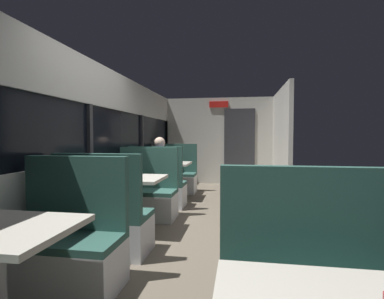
{
  "coord_description": "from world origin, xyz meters",
  "views": [
    {
      "loc": [
        0.53,
        -3.57,
        1.27
      ],
      "look_at": [
        -0.29,
        1.5,
        1.04
      ],
      "focal_mm": 27.0,
      "sensor_mm": 36.0,
      "label": 1
    }
  ],
  "objects_px": {
    "coffee_cup_primary": "(162,160)",
    "bench_far_window_facing_end": "(158,189)",
    "bench_mid_window_facing_end": "(105,224)",
    "bench_mid_window_facing_entry": "(146,197)",
    "seated_passenger": "(159,177)",
    "bench_near_window_facing_entry": "(66,249)",
    "dining_table_mid_window": "(129,185)",
    "dining_table_far_window": "(168,167)",
    "bench_far_window_facing_entry": "(175,178)"
  },
  "relations": [
    {
      "from": "bench_mid_window_facing_entry",
      "to": "bench_far_window_facing_end",
      "type": "bearing_deg",
      "value": 90.0
    },
    {
      "from": "dining_table_mid_window",
      "to": "bench_far_window_facing_end",
      "type": "relative_size",
      "value": 0.82
    },
    {
      "from": "bench_mid_window_facing_entry",
      "to": "bench_far_window_facing_entry",
      "type": "bearing_deg",
      "value": 90.0
    },
    {
      "from": "seated_passenger",
      "to": "coffee_cup_primary",
      "type": "xyz_separation_m",
      "value": [
        -0.15,
        0.72,
        0.25
      ]
    },
    {
      "from": "bench_mid_window_facing_end",
      "to": "dining_table_mid_window",
      "type": "bearing_deg",
      "value": 90.0
    },
    {
      "from": "bench_mid_window_facing_entry",
      "to": "bench_near_window_facing_entry",
      "type": "bearing_deg",
      "value": -90.0
    },
    {
      "from": "bench_near_window_facing_entry",
      "to": "bench_far_window_facing_entry",
      "type": "relative_size",
      "value": 1.0
    },
    {
      "from": "bench_far_window_facing_end",
      "to": "coffee_cup_primary",
      "type": "distance_m",
      "value": 0.93
    },
    {
      "from": "dining_table_far_window",
      "to": "dining_table_mid_window",
      "type": "bearing_deg",
      "value": -90.0
    },
    {
      "from": "bench_near_window_facing_entry",
      "to": "coffee_cup_primary",
      "type": "bearing_deg",
      "value": 92.41
    },
    {
      "from": "dining_table_mid_window",
      "to": "bench_mid_window_facing_end",
      "type": "height_order",
      "value": "bench_mid_window_facing_end"
    },
    {
      "from": "coffee_cup_primary",
      "to": "seated_passenger",
      "type": "bearing_deg",
      "value": -78.18
    },
    {
      "from": "dining_table_mid_window",
      "to": "bench_mid_window_facing_entry",
      "type": "distance_m",
      "value": 0.77
    },
    {
      "from": "bench_far_window_facing_entry",
      "to": "coffee_cup_primary",
      "type": "xyz_separation_m",
      "value": [
        -0.15,
        -0.6,
        0.46
      ]
    },
    {
      "from": "bench_mid_window_facing_entry",
      "to": "bench_far_window_facing_entry",
      "type": "relative_size",
      "value": 1.0
    },
    {
      "from": "dining_table_mid_window",
      "to": "dining_table_far_window",
      "type": "distance_m",
      "value": 2.11
    },
    {
      "from": "bench_mid_window_facing_entry",
      "to": "dining_table_far_window",
      "type": "relative_size",
      "value": 1.22
    },
    {
      "from": "seated_passenger",
      "to": "bench_near_window_facing_entry",
      "type": "bearing_deg",
      "value": -90.0
    },
    {
      "from": "dining_table_mid_window",
      "to": "bench_far_window_facing_entry",
      "type": "bearing_deg",
      "value": 90.0
    },
    {
      "from": "bench_far_window_facing_end",
      "to": "bench_far_window_facing_entry",
      "type": "relative_size",
      "value": 1.0
    },
    {
      "from": "bench_near_window_facing_entry",
      "to": "bench_far_window_facing_entry",
      "type": "bearing_deg",
      "value": 90.0
    },
    {
      "from": "dining_table_far_window",
      "to": "bench_far_window_facing_end",
      "type": "relative_size",
      "value": 0.82
    },
    {
      "from": "bench_near_window_facing_entry",
      "to": "bench_mid_window_facing_end",
      "type": "height_order",
      "value": "same"
    },
    {
      "from": "dining_table_far_window",
      "to": "bench_mid_window_facing_end",
      "type": "bearing_deg",
      "value": -90.0
    },
    {
      "from": "dining_table_mid_window",
      "to": "coffee_cup_primary",
      "type": "height_order",
      "value": "coffee_cup_primary"
    },
    {
      "from": "bench_far_window_facing_entry",
      "to": "bench_far_window_facing_end",
      "type": "bearing_deg",
      "value": -90.0
    },
    {
      "from": "bench_near_window_facing_entry",
      "to": "dining_table_far_window",
      "type": "distance_m",
      "value": 3.52
    },
    {
      "from": "bench_mid_window_facing_end",
      "to": "seated_passenger",
      "type": "bearing_deg",
      "value": 90.0
    },
    {
      "from": "bench_far_window_facing_end",
      "to": "dining_table_far_window",
      "type": "bearing_deg",
      "value": 90.0
    },
    {
      "from": "bench_mid_window_facing_entry",
      "to": "coffee_cup_primary",
      "type": "xyz_separation_m",
      "value": [
        -0.15,
        1.5,
        0.46
      ]
    },
    {
      "from": "coffee_cup_primary",
      "to": "dining_table_mid_window",
      "type": "bearing_deg",
      "value": -86.06
    },
    {
      "from": "bench_far_window_facing_end",
      "to": "bench_far_window_facing_entry",
      "type": "bearing_deg",
      "value": 90.0
    },
    {
      "from": "bench_near_window_facing_entry",
      "to": "seated_passenger",
      "type": "bearing_deg",
      "value": 90.0
    },
    {
      "from": "bench_mid_window_facing_end",
      "to": "dining_table_far_window",
      "type": "distance_m",
      "value": 2.82
    },
    {
      "from": "bench_mid_window_facing_entry",
      "to": "coffee_cup_primary",
      "type": "height_order",
      "value": "bench_mid_window_facing_entry"
    },
    {
      "from": "dining_table_mid_window",
      "to": "bench_far_window_facing_end",
      "type": "xyz_separation_m",
      "value": [
        0.0,
        1.41,
        -0.31
      ]
    },
    {
      "from": "bench_near_window_facing_entry",
      "to": "bench_far_window_facing_end",
      "type": "xyz_separation_m",
      "value": [
        0.0,
        2.81,
        0.0
      ]
    },
    {
      "from": "bench_near_window_facing_entry",
      "to": "bench_mid_window_facing_end",
      "type": "xyz_separation_m",
      "value": [
        0.0,
        0.71,
        0.0
      ]
    },
    {
      "from": "bench_far_window_facing_entry",
      "to": "bench_mid_window_facing_entry",
      "type": "bearing_deg",
      "value": -90.0
    },
    {
      "from": "bench_far_window_facing_entry",
      "to": "bench_mid_window_facing_end",
      "type": "bearing_deg",
      "value": -90.0
    },
    {
      "from": "bench_mid_window_facing_end",
      "to": "dining_table_far_window",
      "type": "xyz_separation_m",
      "value": [
        0.0,
        2.8,
        0.31
      ]
    },
    {
      "from": "dining_table_mid_window",
      "to": "dining_table_far_window",
      "type": "bearing_deg",
      "value": 90.0
    },
    {
      "from": "dining_table_far_window",
      "to": "bench_near_window_facing_entry",
      "type": "bearing_deg",
      "value": -90.0
    },
    {
      "from": "coffee_cup_primary",
      "to": "bench_far_window_facing_end",
      "type": "bearing_deg",
      "value": -79.23
    },
    {
      "from": "bench_mid_window_facing_end",
      "to": "bench_mid_window_facing_entry",
      "type": "relative_size",
      "value": 1.0
    },
    {
      "from": "dining_table_mid_window",
      "to": "coffee_cup_primary",
      "type": "xyz_separation_m",
      "value": [
        -0.15,
        2.2,
        0.15
      ]
    },
    {
      "from": "dining_table_mid_window",
      "to": "bench_mid_window_facing_entry",
      "type": "bearing_deg",
      "value": 90.0
    },
    {
      "from": "bench_mid_window_facing_end",
      "to": "seated_passenger",
      "type": "relative_size",
      "value": 0.87
    },
    {
      "from": "bench_far_window_facing_entry",
      "to": "seated_passenger",
      "type": "xyz_separation_m",
      "value": [
        0.0,
        -1.33,
        0.21
      ]
    },
    {
      "from": "bench_mid_window_facing_entry",
      "to": "dining_table_far_window",
      "type": "distance_m",
      "value": 1.44
    }
  ]
}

